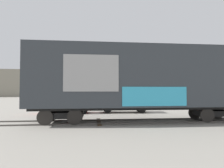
# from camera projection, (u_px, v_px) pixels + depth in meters

# --- Properties ---
(ground_plane) EXTENTS (260.00, 260.00, 0.00)m
(ground_plane) POSITION_uv_depth(u_px,v_px,m) (132.00, 122.00, 12.25)
(ground_plane) COLOR gray
(track) EXTENTS (60.02, 3.51, 0.08)m
(track) POSITION_uv_depth(u_px,v_px,m) (125.00, 121.00, 12.22)
(track) COLOR #4C4742
(track) RESTS_ON ground_plane
(freight_car) EXTENTS (13.99, 3.41, 5.00)m
(freight_car) POSITION_uv_depth(u_px,v_px,m) (140.00, 78.00, 12.42)
(freight_car) COLOR #33383D
(freight_car) RESTS_ON ground_plane
(flagpole) EXTENTS (0.52, 1.60, 7.21)m
(flagpole) POSITION_uv_depth(u_px,v_px,m) (160.00, 67.00, 22.51)
(flagpole) COLOR silver
(flagpole) RESTS_ON ground_plane
(hillside) EXTENTS (114.32, 41.77, 13.65)m
(hillside) POSITION_uv_depth(u_px,v_px,m) (93.00, 85.00, 84.04)
(hillside) COLOR gray
(hillside) RESTS_ON ground_plane
(parked_car_red) EXTENTS (4.29, 1.99, 1.58)m
(parked_car_red) POSITION_uv_depth(u_px,v_px,m) (66.00, 104.00, 16.95)
(parked_car_red) COLOR #B21E1E
(parked_car_red) RESTS_ON ground_plane
(parked_car_white) EXTENTS (4.57, 2.24, 1.80)m
(parked_car_white) POSITION_uv_depth(u_px,v_px,m) (123.00, 103.00, 17.57)
(parked_car_white) COLOR silver
(parked_car_white) RESTS_ON ground_plane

